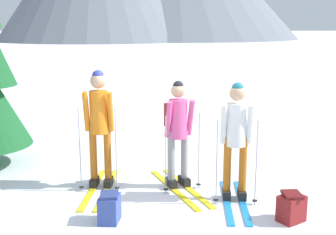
{
  "coord_description": "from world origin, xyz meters",
  "views": [
    {
      "loc": [
        -0.41,
        -6.14,
        2.45
      ],
      "look_at": [
        -0.02,
        0.51,
        1.05
      ],
      "focal_mm": 46.87,
      "sensor_mm": 36.0,
      "label": 1
    }
  ],
  "objects_px": {
    "skier_in_pink": "(178,129)",
    "backpack_on_snow_beside": "(291,207)",
    "skier_in_orange": "(100,122)",
    "backpack_on_snow_front": "(109,208)",
    "skier_in_white": "(236,135)"
  },
  "relations": [
    {
      "from": "skier_in_pink",
      "to": "backpack_on_snow_beside",
      "type": "xyz_separation_m",
      "value": [
        1.35,
        -1.32,
        -0.73
      ]
    },
    {
      "from": "skier_in_orange",
      "to": "skier_in_pink",
      "type": "distance_m",
      "value": 1.18
    },
    {
      "from": "skier_in_orange",
      "to": "backpack_on_snow_front",
      "type": "bearing_deg",
      "value": -80.23
    },
    {
      "from": "backpack_on_snow_front",
      "to": "backpack_on_snow_beside",
      "type": "height_order",
      "value": "same"
    },
    {
      "from": "skier_in_pink",
      "to": "skier_in_white",
      "type": "relative_size",
      "value": 1.05
    },
    {
      "from": "skier_in_pink",
      "to": "backpack_on_snow_front",
      "type": "relative_size",
      "value": 4.67
    },
    {
      "from": "skier_in_pink",
      "to": "backpack_on_snow_beside",
      "type": "relative_size",
      "value": 4.45
    },
    {
      "from": "backpack_on_snow_front",
      "to": "skier_in_white",
      "type": "bearing_deg",
      "value": 20.22
    },
    {
      "from": "skier_in_white",
      "to": "backpack_on_snow_front",
      "type": "height_order",
      "value": "skier_in_white"
    },
    {
      "from": "skier_in_white",
      "to": "skier_in_pink",
      "type": "bearing_deg",
      "value": 144.42
    },
    {
      "from": "skier_in_pink",
      "to": "backpack_on_snow_front",
      "type": "distance_m",
      "value": 1.7
    },
    {
      "from": "skier_in_pink",
      "to": "backpack_on_snow_beside",
      "type": "bearing_deg",
      "value": -44.36
    },
    {
      "from": "skier_in_orange",
      "to": "backpack_on_snow_front",
      "type": "height_order",
      "value": "skier_in_orange"
    },
    {
      "from": "backpack_on_snow_front",
      "to": "backpack_on_snow_beside",
      "type": "relative_size",
      "value": 0.95
    },
    {
      "from": "skier_in_orange",
      "to": "skier_in_pink",
      "type": "height_order",
      "value": "skier_in_orange"
    }
  ]
}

